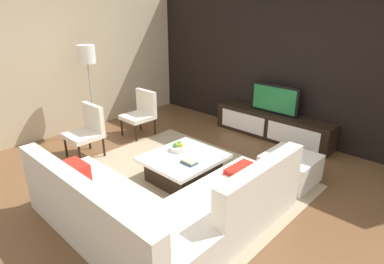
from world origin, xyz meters
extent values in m
plane|color=brown|center=(0.00, 0.00, 0.00)|extent=(14.00, 14.00, 0.00)
cube|color=black|center=(0.00, 2.70, 1.40)|extent=(6.40, 0.12, 2.80)
cube|color=#C6B28E|center=(-3.20, 0.20, 1.40)|extent=(0.12, 5.20, 2.80)
cube|color=tan|center=(-0.10, 0.00, 0.01)|extent=(3.26, 2.69, 0.01)
cube|color=black|center=(0.00, 2.40, 0.25)|extent=(2.32, 0.43, 0.50)
cube|color=white|center=(-0.53, 2.18, 0.25)|extent=(0.98, 0.01, 0.35)
cube|color=white|center=(0.53, 2.18, 0.25)|extent=(0.98, 0.01, 0.35)
cube|color=black|center=(0.00, 2.40, 0.77)|extent=(0.97, 0.05, 0.54)
cube|color=#1E7238|center=(0.00, 2.37, 0.77)|extent=(0.87, 0.01, 0.46)
cube|color=silver|center=(0.20, -1.30, 0.21)|extent=(2.42, 0.85, 0.42)
cube|color=silver|center=(0.20, -1.64, 0.63)|extent=(2.42, 0.18, 0.42)
cube|color=silver|center=(0.98, -0.14, 0.21)|extent=(0.85, 1.48, 0.42)
cube|color=silver|center=(1.32, -0.14, 0.63)|extent=(0.18, 1.48, 0.42)
cube|color=red|center=(-0.52, -1.30, 0.53)|extent=(0.36, 0.20, 0.22)
cube|color=red|center=(0.98, 0.23, 0.45)|extent=(0.60, 0.44, 0.06)
cube|color=black|center=(-0.10, 0.10, 0.17)|extent=(0.77, 0.85, 0.33)
cube|color=white|center=(-0.10, 0.10, 0.35)|extent=(0.96, 1.06, 0.05)
cylinder|color=black|center=(-2.09, -0.71, 0.19)|extent=(0.04, 0.04, 0.38)
cylinder|color=black|center=(-1.62, -0.71, 0.19)|extent=(0.04, 0.04, 0.38)
cylinder|color=black|center=(-2.09, -0.28, 0.19)|extent=(0.04, 0.04, 0.38)
cylinder|color=black|center=(-1.62, -0.28, 0.19)|extent=(0.04, 0.04, 0.38)
cube|color=silver|center=(-1.85, -0.49, 0.38)|extent=(0.55, 0.52, 0.08)
cube|color=silver|center=(-1.85, -0.28, 0.65)|extent=(0.55, 0.08, 0.45)
cylinder|color=#A5A5AA|center=(-2.59, 0.14, 0.01)|extent=(0.28, 0.28, 0.02)
cylinder|color=#A5A5AA|center=(-2.59, 0.14, 0.72)|extent=(0.03, 0.03, 1.39)
cylinder|color=white|center=(-2.59, 0.14, 1.57)|extent=(0.32, 0.32, 0.32)
cube|color=silver|center=(1.04, 1.13, 0.20)|extent=(0.70, 0.70, 0.40)
cylinder|color=silver|center=(-0.28, 0.20, 0.42)|extent=(0.28, 0.28, 0.07)
sphere|color=gold|center=(-0.26, 0.20, 0.47)|extent=(0.08, 0.08, 0.08)
sphere|color=#4C8C33|center=(-0.32, 0.24, 0.47)|extent=(0.08, 0.08, 0.08)
sphere|color=#4C8C33|center=(-0.30, 0.15, 0.47)|extent=(0.09, 0.09, 0.09)
cylinder|color=black|center=(-2.18, 0.48, 0.19)|extent=(0.04, 0.04, 0.38)
cylinder|color=black|center=(-1.73, 0.48, 0.19)|extent=(0.04, 0.04, 0.38)
cylinder|color=black|center=(-2.18, 0.94, 0.19)|extent=(0.04, 0.04, 0.38)
cylinder|color=black|center=(-1.73, 0.94, 0.19)|extent=(0.04, 0.04, 0.38)
cube|color=silver|center=(-1.96, 0.71, 0.38)|extent=(0.53, 0.54, 0.08)
cube|color=silver|center=(-1.96, 0.94, 0.65)|extent=(0.53, 0.08, 0.45)
cube|color=#2D516B|center=(0.12, -0.02, 0.39)|extent=(0.21, 0.15, 0.03)
cube|color=#CCB78C|center=(0.12, -0.02, 0.42)|extent=(0.20, 0.12, 0.02)
camera|label=1|loc=(2.82, -2.81, 2.38)|focal=29.88mm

